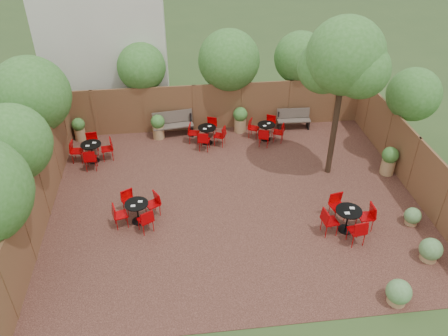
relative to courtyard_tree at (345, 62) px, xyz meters
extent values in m
plane|color=#354F23|center=(-3.57, -1.26, -4.19)|extent=(80.00, 80.00, 0.00)
cube|color=#331A15|center=(-3.57, -1.26, -4.18)|extent=(12.00, 10.00, 0.02)
cube|color=brown|center=(-3.57, 3.74, -3.19)|extent=(12.00, 0.08, 2.00)
cube|color=brown|center=(-9.57, -1.26, -3.19)|extent=(0.08, 10.00, 2.00)
cube|color=brown|center=(2.43, -1.26, -3.19)|extent=(0.08, 10.00, 2.00)
cube|color=beige|center=(-8.07, 6.74, -0.19)|extent=(5.00, 4.00, 8.00)
sphere|color=#336C23|center=(-10.17, 1.74, -1.39)|extent=(2.67, 2.67, 2.67)
sphere|color=#336C23|center=(-10.07, -1.26, -1.50)|extent=(2.30, 2.30, 2.30)
sphere|color=#336C23|center=(-6.57, 4.44, -1.61)|extent=(1.93, 1.93, 1.93)
sphere|color=#336C23|center=(-3.07, 4.34, -1.44)|extent=(2.49, 2.49, 2.49)
sphere|color=#336C23|center=(-0.07, 4.54, -1.54)|extent=(2.17, 2.17, 2.17)
sphere|color=#336C23|center=(3.03, 0.74, -1.62)|extent=(1.89, 1.89, 1.89)
cylinder|color=black|center=(0.01, 0.01, -1.88)|extent=(0.21, 0.21, 4.58)
sphere|color=#336C23|center=(0.01, 0.01, 0.19)|extent=(2.47, 2.47, 2.47)
sphere|color=#336C23|center=(-0.49, 0.41, -0.32)|extent=(1.73, 1.73, 1.73)
sphere|color=#336C23|center=(0.41, -0.39, -0.14)|extent=(1.80, 1.80, 1.80)
cube|color=brown|center=(-5.48, 3.29, -3.70)|extent=(1.68, 0.70, 0.05)
cube|color=brown|center=(-5.48, 3.50, -3.41)|extent=(1.63, 0.34, 0.49)
cube|color=black|center=(-6.22, 3.29, -3.95)|extent=(0.13, 0.49, 0.43)
cube|color=black|center=(-4.74, 3.29, -3.95)|extent=(0.13, 0.49, 0.43)
cube|color=brown|center=(-0.46, 3.29, -3.78)|extent=(1.39, 0.46, 0.05)
cube|color=brown|center=(-0.46, 3.47, -3.53)|extent=(1.38, 0.15, 0.41)
cube|color=black|center=(-1.08, 3.29, -3.99)|extent=(0.07, 0.41, 0.37)
cube|color=black|center=(0.16, 3.29, -3.99)|extent=(0.07, 0.41, 0.37)
cylinder|color=black|center=(-0.43, -3.12, -4.15)|extent=(0.45, 0.45, 0.03)
cylinder|color=black|center=(-0.43, -3.12, -3.79)|extent=(0.05, 0.05, 0.72)
cylinder|color=black|center=(-0.43, -3.12, -3.41)|extent=(0.79, 0.79, 0.03)
cube|color=white|center=(-0.30, -3.04, -3.39)|extent=(0.15, 0.11, 0.02)
cube|color=white|center=(-0.53, -3.25, -3.39)|extent=(0.15, 0.11, 0.02)
cylinder|color=black|center=(-1.79, 2.54, -4.15)|extent=(0.41, 0.41, 0.03)
cylinder|color=black|center=(-1.79, 2.54, -3.83)|extent=(0.05, 0.05, 0.65)
cylinder|color=black|center=(-1.79, 2.54, -3.50)|extent=(0.70, 0.70, 0.03)
cube|color=white|center=(-1.68, 2.61, -3.47)|extent=(0.16, 0.14, 0.01)
cube|color=white|center=(-1.88, 2.43, -3.47)|extent=(0.16, 0.14, 0.01)
cylinder|color=black|center=(-4.16, 2.54, -4.15)|extent=(0.42, 0.42, 0.03)
cylinder|color=black|center=(-4.16, 2.54, -3.82)|extent=(0.05, 0.05, 0.67)
cylinder|color=black|center=(-4.16, 2.54, -3.47)|extent=(0.72, 0.72, 0.03)
cube|color=white|center=(-4.04, 2.61, -3.45)|extent=(0.16, 0.14, 0.01)
cube|color=white|center=(-4.25, 2.42, -3.45)|extent=(0.16, 0.14, 0.01)
cylinder|color=black|center=(-8.52, 1.73, -4.15)|extent=(0.44, 0.44, 0.03)
cylinder|color=black|center=(-8.52, 1.73, -3.80)|extent=(0.05, 0.05, 0.69)
cylinder|color=black|center=(-8.52, 1.73, -3.44)|extent=(0.75, 0.75, 0.03)
cube|color=white|center=(-8.40, 1.81, -3.42)|extent=(0.14, 0.10, 0.01)
cube|color=white|center=(-8.62, 1.61, -3.42)|extent=(0.14, 0.10, 0.01)
cylinder|color=black|center=(-6.71, -1.97, -4.15)|extent=(0.42, 0.42, 0.03)
cylinder|color=black|center=(-6.71, -1.97, -3.81)|extent=(0.05, 0.05, 0.67)
cylinder|color=black|center=(-6.71, -1.97, -3.47)|extent=(0.73, 0.73, 0.03)
cube|color=white|center=(-6.60, -1.89, -3.45)|extent=(0.16, 0.14, 0.01)
cube|color=white|center=(-6.81, -2.08, -3.45)|extent=(0.16, 0.14, 0.01)
cylinder|color=#A37F51|center=(-6.08, 3.19, -3.90)|extent=(0.46, 0.46, 0.53)
sphere|color=#336C23|center=(-6.08, 3.19, -3.43)|extent=(0.55, 0.55, 0.55)
cylinder|color=#A37F51|center=(-2.72, 3.35, -3.89)|extent=(0.49, 0.49, 0.56)
sphere|color=#336C23|center=(-2.72, 3.35, -3.39)|extent=(0.59, 0.59, 0.59)
cylinder|color=#A37F51|center=(-9.22, 3.44, -3.92)|extent=(0.43, 0.43, 0.49)
sphere|color=#336C23|center=(-9.22, 3.44, -3.48)|extent=(0.52, 0.52, 0.52)
cylinder|color=#A37F51|center=(2.08, -0.34, -3.89)|extent=(0.48, 0.48, 0.55)
sphere|color=#336C23|center=(2.08, -0.34, -3.40)|extent=(0.58, 0.58, 0.58)
cylinder|color=#A37F51|center=(1.49, -4.57, -4.06)|extent=(0.47, 0.47, 0.21)
sphere|color=#507F42|center=(1.49, -4.57, -3.80)|extent=(0.64, 0.64, 0.64)
cylinder|color=#A37F51|center=(-0.07, -5.91, -4.06)|extent=(0.47, 0.47, 0.21)
sphere|color=#507F42|center=(-0.07, -5.91, -3.79)|extent=(0.64, 0.64, 0.64)
cylinder|color=#A37F51|center=(1.70, -3.06, -4.08)|extent=(0.38, 0.38, 0.17)
sphere|color=#507F42|center=(1.70, -3.06, -3.87)|extent=(0.52, 0.52, 0.52)
camera|label=1|loc=(-5.35, -13.02, 5.16)|focal=36.35mm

